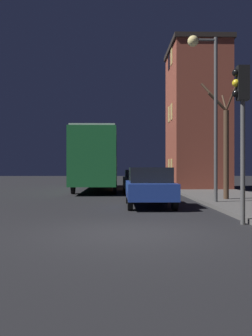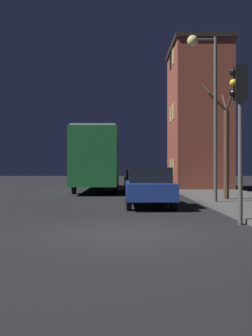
% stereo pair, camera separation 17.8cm
% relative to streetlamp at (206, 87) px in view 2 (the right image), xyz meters
% --- Properties ---
extents(ground_plane, '(120.00, 120.00, 0.00)m').
position_rel_streetlamp_xyz_m(ground_plane, '(-3.19, -6.15, -4.65)').
color(ground_plane, black).
extents(brick_building, '(3.86, 5.60, 9.78)m').
position_rel_streetlamp_xyz_m(brick_building, '(1.94, 11.18, 0.39)').
color(brick_building, brown).
rests_on(brick_building, sidewalk).
extents(streetlamp, '(1.19, 0.43, 6.55)m').
position_rel_streetlamp_xyz_m(streetlamp, '(0.00, 0.00, 0.00)').
color(streetlamp, '#4C4C4C').
rests_on(streetlamp, sidewalk).
extents(traffic_light, '(0.43, 0.24, 4.13)m').
position_rel_streetlamp_xyz_m(traffic_light, '(-0.28, -4.99, -1.68)').
color(traffic_light, '#4C4C4C').
rests_on(traffic_light, ground).
extents(bare_tree, '(1.28, 1.53, 5.11)m').
position_rel_streetlamp_xyz_m(bare_tree, '(1.10, 1.35, -2.15)').
color(bare_tree, '#473323').
rests_on(bare_tree, sidewalk).
extents(bus, '(2.56, 11.74, 3.80)m').
position_rel_streetlamp_xyz_m(bus, '(-4.87, 10.37, -2.40)').
color(bus, '#1E6B33').
rests_on(bus, ground).
extents(car_near_lane, '(1.73, 3.92, 1.49)m').
position_rel_streetlamp_xyz_m(car_near_lane, '(-2.30, -0.49, -3.87)').
color(car_near_lane, navy).
rests_on(car_near_lane, ground).
extents(car_mid_lane, '(1.77, 4.60, 1.36)m').
position_rel_streetlamp_xyz_m(car_mid_lane, '(-2.30, 7.80, -3.91)').
color(car_mid_lane, black).
rests_on(car_mid_lane, ground).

